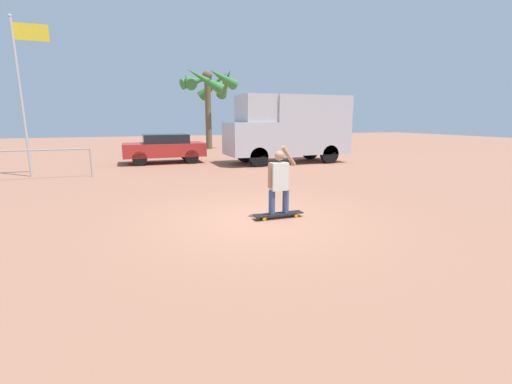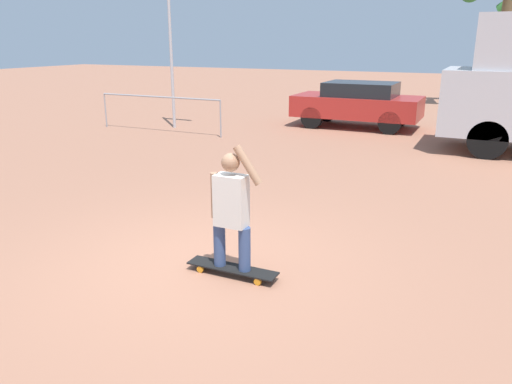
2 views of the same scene
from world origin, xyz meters
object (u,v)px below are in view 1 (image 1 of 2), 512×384
Objects in this scene: parked_car_red at (165,147)px; palm_tree_near_van at (209,84)px; person_skateboarder at (279,179)px; camper_van at (290,127)px; skateboard at (279,214)px; flagpole at (23,84)px.

parked_car_red is 0.67× the size of palm_tree_near_van.
person_skateboarder is 11.00m from parked_car_red.
camper_van is 1.04× the size of palm_tree_near_van.
palm_tree_near_van is at bearing 101.10° from camper_van.
palm_tree_near_van reaches higher than skateboard.
flagpole is at bearing 127.30° from person_skateboarder.
flagpole is at bearing -132.47° from palm_tree_near_van.
skateboard is 0.20× the size of flagpole.
palm_tree_near_van reaches higher than person_skateboarder.
camper_van is at bearing -78.90° from palm_tree_near_van.
parked_car_red is (-1.31, 10.92, 0.68)m from skateboard.
skateboard is 0.75× the size of person_skateboarder.
skateboard is at bearing -52.70° from flagpole.
parked_car_red is at bearing 96.85° from skateboard.
person_skateboarder reaches higher than parked_car_red.
flagpole is at bearing 127.30° from skateboard.
palm_tree_near_van is 13.49m from flagpole.
parked_car_red is 0.68× the size of flagpole.
camper_van is 1.55× the size of parked_car_red.
person_skateboarder is at bearing -83.15° from parked_car_red.
flagpole is at bearing -177.48° from camper_van.
person_skateboarder reaches higher than skateboard.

